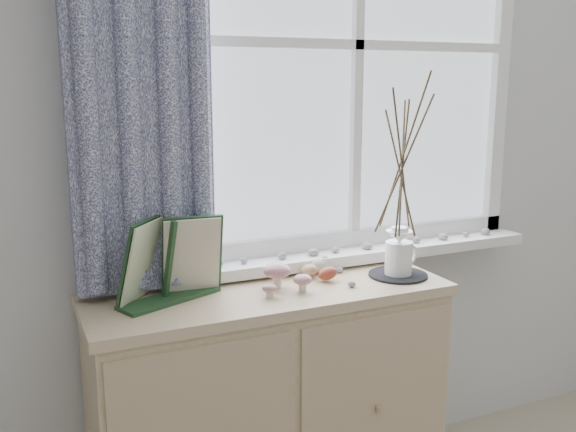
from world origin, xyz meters
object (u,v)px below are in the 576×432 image
at_px(twig_pitcher, 402,160).
at_px(toadstool_cluster, 282,275).
at_px(botanical_book, 171,261).
at_px(sideboard, 269,407).

bearing_deg(twig_pitcher, toadstool_cluster, 151.74).
relative_size(botanical_book, toadstool_cluster, 2.23).
bearing_deg(toadstool_cluster, botanical_book, 177.00).
distance_m(sideboard, botanical_book, 0.65).
height_order(botanical_book, toadstool_cluster, botanical_book).
height_order(botanical_book, twig_pitcher, twig_pitcher).
relative_size(sideboard, twig_pitcher, 1.68).
height_order(sideboard, twig_pitcher, twig_pitcher).
bearing_deg(twig_pitcher, botanical_book, 152.01).
distance_m(sideboard, twig_pitcher, 0.96).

